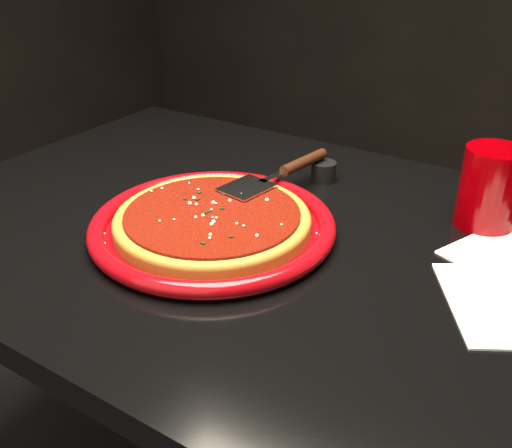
{
  "coord_description": "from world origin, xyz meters",
  "views": [
    {
      "loc": [
        0.41,
        -0.67,
        1.18
      ],
      "look_at": [
        -0.01,
        -0.03,
        0.77
      ],
      "focal_mm": 40.0,
      "sensor_mm": 36.0,
      "label": 1
    }
  ],
  "objects_px": {
    "cup": "(490,188)",
    "plate": "(213,225)",
    "pizza_server": "(278,173)",
    "table": "(267,403)",
    "ramekin": "(324,171)"
  },
  "relations": [
    {
      "from": "cup",
      "to": "plate",
      "type": "bearing_deg",
      "value": -143.58
    },
    {
      "from": "plate",
      "to": "cup",
      "type": "relative_size",
      "value": 2.95
    },
    {
      "from": "plate",
      "to": "pizza_server",
      "type": "relative_size",
      "value": 1.34
    },
    {
      "from": "table",
      "to": "ramekin",
      "type": "relative_size",
      "value": 26.01
    },
    {
      "from": "pizza_server",
      "to": "ramekin",
      "type": "height_order",
      "value": "pizza_server"
    },
    {
      "from": "table",
      "to": "pizza_server",
      "type": "distance_m",
      "value": 0.44
    },
    {
      "from": "plate",
      "to": "ramekin",
      "type": "bearing_deg",
      "value": 79.38
    },
    {
      "from": "plate",
      "to": "cup",
      "type": "height_order",
      "value": "cup"
    },
    {
      "from": "table",
      "to": "plate",
      "type": "relative_size",
      "value": 3.17
    },
    {
      "from": "plate",
      "to": "table",
      "type": "bearing_deg",
      "value": 41.83
    },
    {
      "from": "pizza_server",
      "to": "ramekin",
      "type": "relative_size",
      "value": 6.11
    },
    {
      "from": "table",
      "to": "ramekin",
      "type": "xyz_separation_m",
      "value": [
        -0.01,
        0.22,
        0.39
      ]
    },
    {
      "from": "plate",
      "to": "pizza_server",
      "type": "distance_m",
      "value": 0.17
    },
    {
      "from": "table",
      "to": "plate",
      "type": "distance_m",
      "value": 0.4
    },
    {
      "from": "pizza_server",
      "to": "cup",
      "type": "distance_m",
      "value": 0.34
    }
  ]
}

